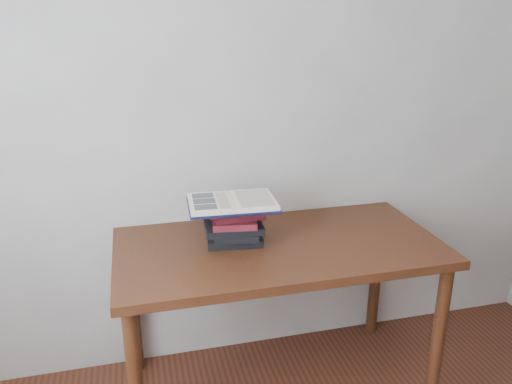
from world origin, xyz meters
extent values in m
cube|color=beige|center=(0.00, 1.75, 1.30)|extent=(3.50, 0.04, 2.60)
cube|color=#492512|center=(0.08, 1.38, 0.76)|extent=(1.46, 0.73, 0.04)
cylinder|color=#492512|center=(0.75, 1.08, 0.37)|extent=(0.06, 0.06, 0.74)
cylinder|color=#492512|center=(-0.59, 1.68, 0.37)|extent=(0.06, 0.06, 0.74)
cylinder|color=#492512|center=(0.75, 1.68, 0.37)|extent=(0.06, 0.06, 0.74)
cube|color=black|center=(-0.11, 1.44, 0.80)|extent=(0.26, 0.18, 0.04)
cube|color=black|center=(-0.11, 1.41, 0.83)|extent=(0.21, 0.17, 0.03)
cube|color=black|center=(-0.12, 1.43, 0.86)|extent=(0.26, 0.19, 0.03)
cube|color=maroon|center=(-0.12, 1.41, 0.89)|extent=(0.21, 0.18, 0.03)
cube|color=maroon|center=(-0.10, 1.44, 0.92)|extent=(0.22, 0.15, 0.03)
cube|color=maroon|center=(-0.11, 1.44, 0.95)|extent=(0.25, 0.16, 0.03)
cube|color=black|center=(-0.12, 1.42, 0.97)|extent=(0.40, 0.29, 0.01)
cube|color=silver|center=(-0.22, 1.43, 0.99)|extent=(0.20, 0.26, 0.02)
cube|color=silver|center=(-0.03, 1.42, 0.99)|extent=(0.20, 0.26, 0.02)
cylinder|color=silver|center=(-0.12, 1.42, 0.98)|extent=(0.03, 0.25, 0.01)
cube|color=black|center=(-0.24, 1.51, 1.00)|extent=(0.10, 0.06, 0.00)
cube|color=black|center=(-0.24, 1.43, 1.00)|extent=(0.10, 0.06, 0.00)
cube|color=black|center=(-0.25, 1.36, 1.00)|extent=(0.10, 0.06, 0.00)
cube|color=silver|center=(-0.16, 1.43, 1.00)|extent=(0.06, 0.21, 0.00)
cube|color=silver|center=(-0.02, 1.42, 1.00)|extent=(0.16, 0.22, 0.00)
camera|label=1|loc=(-0.52, -0.58, 1.75)|focal=35.00mm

